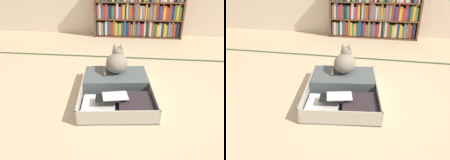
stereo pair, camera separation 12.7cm
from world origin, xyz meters
The scene contains 5 objects.
ground_plane centered at (0.00, 0.00, 0.00)m, with size 10.00×10.00×0.00m, color #CBB590.
tatami_border centered at (0.00, 1.18, 0.00)m, with size 4.80×0.05×0.00m.
bookshelf centered at (0.10, 2.26, 0.43)m, with size 1.50×0.24×0.89m.
open_suitcase centered at (-0.07, 0.24, 0.05)m, with size 0.73×0.92×0.13m.
black_cat centered at (-0.10, 0.44, 0.23)m, with size 0.26×0.28×0.28m.
Camera 1 is at (0.08, -1.50, 1.01)m, focal length 34.02 mm.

